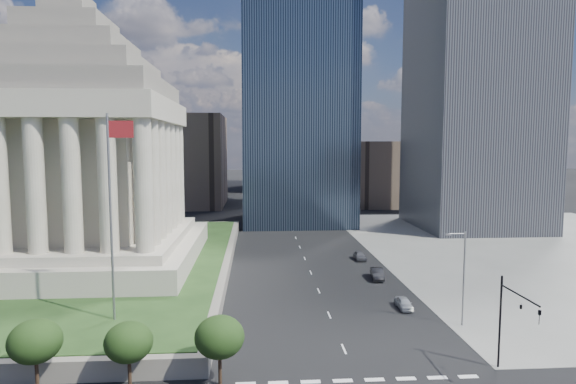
{
  "coord_description": "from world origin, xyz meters",
  "views": [
    {
      "loc": [
        -8.07,
        -22.65,
        18.91
      ],
      "look_at": [
        -5.12,
        21.45,
        14.59
      ],
      "focal_mm": 30.0,
      "sensor_mm": 36.0,
      "label": 1
    }
  ],
  "objects": [
    {
      "name": "ground",
      "position": [
        0.0,
        100.0,
        0.0
      ],
      "size": [
        500.0,
        500.0,
        0.0
      ],
      "primitive_type": "plane",
      "color": "black",
      "rests_on": "ground"
    },
    {
      "name": "sidewalk_ne",
      "position": [
        46.0,
        60.0,
        0.01
      ],
      "size": [
        68.0,
        90.0,
        0.03
      ],
      "primitive_type": "cube",
      "color": "slate",
      "rests_on": "ground"
    },
    {
      "name": "plaza_terrace",
      "position": [
        -45.0,
        50.0,
        0.9
      ],
      "size": [
        66.0,
        70.0,
        1.8
      ],
      "primitive_type": "cube",
      "color": "slate",
      "rests_on": "ground"
    },
    {
      "name": "plaza_lawn",
      "position": [
        -45.0,
        50.0,
        1.85
      ],
      "size": [
        64.0,
        68.0,
        0.1
      ],
      "primitive_type": "cube",
      "color": "#1D3515",
      "rests_on": "plaza_terrace"
    },
    {
      "name": "war_memorial",
      "position": [
        -34.0,
        48.0,
        21.4
      ],
      "size": [
        34.0,
        34.0,
        39.0
      ],
      "primitive_type": null,
      "color": "gray",
      "rests_on": "plaza_lawn"
    },
    {
      "name": "flagpole",
      "position": [
        -21.83,
        24.0,
        13.11
      ],
      "size": [
        2.52,
        0.24,
        20.0
      ],
      "color": "slate",
      "rests_on": "plaza_lawn"
    },
    {
      "name": "midrise_glass",
      "position": [
        2.0,
        95.0,
        30.0
      ],
      "size": [
        26.0,
        26.0,
        60.0
      ],
      "primitive_type": "cube",
      "color": "black",
      "rests_on": "ground"
    },
    {
      "name": "highrise_ne",
      "position": [
        42.0,
        85.0,
        50.0
      ],
      "size": [
        26.0,
        28.0,
        100.0
      ],
      "primitive_type": "cube",
      "color": "black",
      "rests_on": "ground"
    },
    {
      "name": "building_filler_ne",
      "position": [
        32.0,
        130.0,
        10.0
      ],
      "size": [
        20.0,
        30.0,
        20.0
      ],
      "primitive_type": "cube",
      "color": "brown",
      "rests_on": "ground"
    },
    {
      "name": "building_filler_nw",
      "position": [
        -30.0,
        130.0,
        14.0
      ],
      "size": [
        24.0,
        30.0,
        28.0
      ],
      "primitive_type": "cube",
      "color": "brown",
      "rests_on": "ground"
    },
    {
      "name": "traffic_signal_ne",
      "position": [
        12.5,
        13.7,
        5.25
      ],
      "size": [
        0.3,
        5.74,
        8.0
      ],
      "color": "black",
      "rests_on": "ground"
    },
    {
      "name": "street_lamp_north",
      "position": [
        13.33,
        25.0,
        5.66
      ],
      "size": [
        2.13,
        0.22,
        10.0
      ],
      "color": "slate",
      "rests_on": "ground"
    },
    {
      "name": "parked_sedan_near",
      "position": [
        9.0,
        30.57,
        0.64
      ],
      "size": [
        1.58,
        3.77,
        1.28
      ],
      "primitive_type": "imported",
      "rotation": [
        0.0,
        0.0,
        -0.02
      ],
      "color": "#A0A4A9",
      "rests_on": "ground"
    },
    {
      "name": "parked_sedan_mid",
      "position": [
        9.0,
        42.98,
        0.76
      ],
      "size": [
        2.18,
        4.76,
        1.51
      ],
      "primitive_type": "imported",
      "rotation": [
        0.0,
        0.0,
        -0.13
      ],
      "color": "black",
      "rests_on": "ground"
    },
    {
      "name": "parked_sedan_far",
      "position": [
        9.0,
        54.45,
        0.7
      ],
      "size": [
        1.72,
        4.14,
        1.4
      ],
      "primitive_type": "imported",
      "rotation": [
        0.0,
        0.0,
        -0.02
      ],
      "color": "#57585E",
      "rests_on": "ground"
    }
  ]
}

